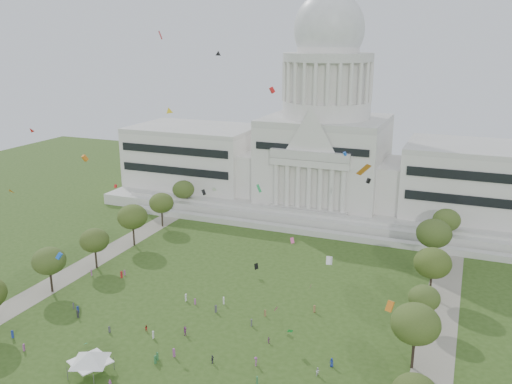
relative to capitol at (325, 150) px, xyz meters
name	(u,v)px	position (x,y,z in m)	size (l,w,h in m)	color
ground	(171,367)	(0.00, -113.59, -22.30)	(400.00, 400.00, 0.00)	#2F4C17
capitol	(325,150)	(0.00, 0.00, 0.00)	(160.00, 64.50, 91.30)	beige
path_left	(76,271)	(-48.00, -83.59, -22.28)	(8.00, 160.00, 0.04)	gray
path_right	(437,340)	(48.00, -83.59, -22.28)	(8.00, 160.00, 0.04)	gray
row_tree_l_2	(49,261)	(-45.04, -96.29, -13.79)	(8.42, 8.42, 11.97)	black
row_tree_r_2	(416,324)	(44.17, -96.15, -12.64)	(9.55, 9.55, 13.58)	black
row_tree_l_3	(94,240)	(-44.09, -79.67, -14.09)	(8.12, 8.12, 11.55)	black
row_tree_r_3	(424,298)	(44.40, -79.10, -15.21)	(7.01, 7.01, 9.98)	black
row_tree_l_4	(132,217)	(-44.08, -61.17, -12.90)	(9.29, 9.29, 13.21)	black
row_tree_r_4	(433,263)	(44.76, -63.55, -13.01)	(9.19, 9.19, 13.06)	black
row_tree_l_5	(161,203)	(-45.22, -42.58, -13.88)	(8.33, 8.33, 11.85)	black
row_tree_r_5	(434,233)	(43.49, -43.40, -12.37)	(9.82, 9.82, 13.96)	black
row_tree_l_6	(183,190)	(-46.87, -24.45, -14.02)	(8.19, 8.19, 11.64)	black
row_tree_r_6	(447,220)	(45.96, -25.46, -13.79)	(8.42, 8.42, 11.97)	black
event_tent	(90,356)	(-12.92, -121.51, -18.32)	(12.04, 12.04, 5.13)	#4C4C4C
person_0	(332,362)	(29.41, -101.65, -21.36)	(0.91, 0.59, 1.87)	navy
person_2	(318,372)	(27.68, -105.54, -21.43)	(0.84, 0.52, 1.73)	silver
person_3	(256,361)	(15.41, -107.01, -21.31)	(1.27, 0.65, 1.96)	#994C8C
person_4	(212,359)	(7.09, -109.42, -21.37)	(1.08, 0.59, 1.85)	#4C4C51
person_5	(185,331)	(-3.22, -102.03, -21.27)	(1.90, 0.75, 2.05)	#994C8C
person_7	(110,384)	(-6.87, -123.76, -21.35)	(0.69, 0.50, 1.89)	#994C8C
person_8	(146,328)	(-12.02, -103.82, -21.58)	(0.70, 0.43, 1.44)	#B21E1E
person_10	(269,340)	(14.89, -98.30, -21.57)	(0.86, 0.47, 1.46)	#994C8C
distant_crowd	(154,317)	(-12.87, -99.08, -21.43)	(62.67, 39.53, 1.92)	navy
kite_swarm	(175,217)	(0.45, -110.26, 7.91)	(87.33, 99.37, 60.78)	blue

